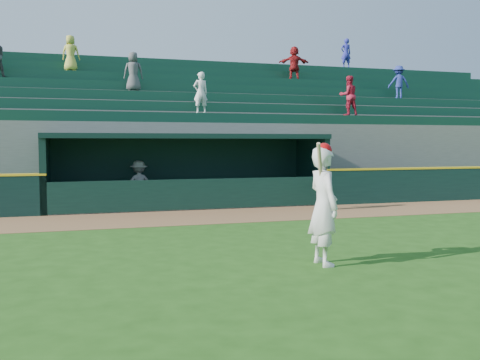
% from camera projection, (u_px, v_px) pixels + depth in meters
% --- Properties ---
extents(ground, '(120.00, 120.00, 0.00)m').
position_uv_depth(ground, '(263.00, 248.00, 11.00)').
color(ground, '#224D13').
rests_on(ground, ground).
extents(warning_track, '(40.00, 3.00, 0.01)m').
position_uv_depth(warning_track, '(207.00, 216.00, 15.67)').
color(warning_track, brown).
rests_on(warning_track, ground).
extents(dugout_player_front, '(0.96, 0.90, 1.57)m').
position_uv_depth(dugout_player_front, '(321.00, 186.00, 17.21)').
color(dugout_player_front, '#969691').
rests_on(dugout_player_front, ground).
extents(dugout_player_inside, '(1.03, 0.61, 1.57)m').
position_uv_depth(dugout_player_inside, '(139.00, 184.00, 17.98)').
color(dugout_player_inside, gray).
rests_on(dugout_player_inside, ground).
extents(dugout, '(9.40, 2.80, 2.46)m').
position_uv_depth(dugout, '(186.00, 166.00, 18.54)').
color(dugout, slate).
rests_on(dugout, ground).
extents(stands, '(34.50, 6.25, 7.51)m').
position_uv_depth(stands, '(165.00, 137.00, 22.82)').
color(stands, slate).
rests_on(stands, ground).
extents(batter_at_plate, '(0.60, 0.83, 2.18)m').
position_uv_depth(batter_at_plate, '(324.00, 205.00, 9.43)').
color(batter_at_plate, silver).
rests_on(batter_at_plate, ground).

